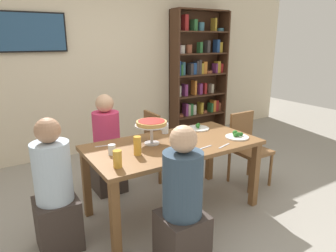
# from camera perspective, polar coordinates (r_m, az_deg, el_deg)

# --- Properties ---
(ground_plane) EXTENTS (12.00, 12.00, 0.00)m
(ground_plane) POSITION_cam_1_polar(r_m,az_deg,el_deg) (3.30, 0.95, -15.43)
(ground_plane) COLOR gray
(rear_partition) EXTENTS (8.00, 0.12, 2.80)m
(rear_partition) POSITION_cam_1_polar(r_m,az_deg,el_deg) (4.82, -13.58, 11.79)
(rear_partition) COLOR beige
(rear_partition) RESTS_ON ground_plane
(dining_table) EXTENTS (1.69, 0.86, 0.74)m
(dining_table) POSITION_cam_1_polar(r_m,az_deg,el_deg) (3.01, 1.01, -4.85)
(dining_table) COLOR brown
(dining_table) RESTS_ON ground_plane
(bookshelf) EXTENTS (1.10, 0.30, 2.21)m
(bookshelf) POSITION_cam_1_polar(r_m,az_deg,el_deg) (5.54, 5.67, 9.79)
(bookshelf) COLOR #422819
(bookshelf) RESTS_ON ground_plane
(television) EXTENTS (0.91, 0.05, 0.51)m
(television) POSITION_cam_1_polar(r_m,az_deg,el_deg) (4.52, -24.56, 15.83)
(television) COLOR black
(diner_far_left) EXTENTS (0.34, 0.34, 1.15)m
(diner_far_left) POSITION_cam_1_polar(r_m,az_deg,el_deg) (3.54, -11.37, -4.66)
(diner_far_left) COLOR #382D28
(diner_far_left) RESTS_ON ground_plane
(diner_head_west) EXTENTS (0.34, 0.34, 1.15)m
(diner_head_west) POSITION_cam_1_polar(r_m,az_deg,el_deg) (2.71, -20.55, -12.16)
(diner_head_west) COLOR #382D28
(diner_head_west) RESTS_ON ground_plane
(diner_near_left) EXTENTS (0.34, 0.34, 1.15)m
(diner_near_left) POSITION_cam_1_polar(r_m,az_deg,el_deg) (2.36, 2.72, -15.43)
(diner_near_left) COLOR #382D28
(diner_near_left) RESTS_ON ground_plane
(chair_far_right) EXTENTS (0.40, 0.40, 0.87)m
(chair_far_right) POSITION_cam_1_polar(r_m,az_deg,el_deg) (3.81, -1.56, -2.89)
(chair_far_right) COLOR brown
(chair_far_right) RESTS_ON ground_plane
(chair_head_east) EXTENTS (0.40, 0.40, 0.87)m
(chair_head_east) POSITION_cam_1_polar(r_m,az_deg,el_deg) (3.81, 14.67, -3.45)
(chair_head_east) COLOR brown
(chair_head_east) RESTS_ON ground_plane
(deep_dish_pizza_stand) EXTENTS (0.32, 0.32, 0.23)m
(deep_dish_pizza_stand) POSITION_cam_1_polar(r_m,az_deg,el_deg) (2.90, -3.13, 0.23)
(deep_dish_pizza_stand) COLOR silver
(deep_dish_pizza_stand) RESTS_ON dining_table
(salad_plate_near_diner) EXTENTS (0.24, 0.24, 0.07)m
(salad_plate_near_diner) POSITION_cam_1_polar(r_m,az_deg,el_deg) (3.22, 12.90, -1.84)
(salad_plate_near_diner) COLOR white
(salad_plate_near_diner) RESTS_ON dining_table
(salad_plate_far_diner) EXTENTS (0.25, 0.25, 0.06)m
(salad_plate_far_diner) POSITION_cam_1_polar(r_m,az_deg,el_deg) (3.46, 5.69, -0.33)
(salad_plate_far_diner) COLOR white
(salad_plate_far_diner) RESTS_ON dining_table
(beer_glass_amber_tall) EXTENTS (0.07, 0.07, 0.17)m
(beer_glass_amber_tall) POSITION_cam_1_polar(r_m,az_deg,el_deg) (2.67, -5.80, -3.73)
(beer_glass_amber_tall) COLOR gold
(beer_glass_amber_tall) RESTS_ON dining_table
(beer_glass_amber_short) EXTENTS (0.07, 0.07, 0.14)m
(beer_glass_amber_short) POSITION_cam_1_polar(r_m,az_deg,el_deg) (2.44, -9.53, -6.16)
(beer_glass_amber_short) COLOR gold
(beer_glass_amber_short) RESTS_ON dining_table
(water_glass_clear_near) EXTENTS (0.07, 0.07, 0.12)m
(water_glass_clear_near) POSITION_cam_1_polar(r_m,az_deg,el_deg) (3.27, -0.54, -0.38)
(water_glass_clear_near) COLOR white
(water_glass_clear_near) RESTS_ON dining_table
(water_glass_clear_far) EXTENTS (0.07, 0.07, 0.09)m
(water_glass_clear_far) POSITION_cam_1_polar(r_m,az_deg,el_deg) (2.72, -10.54, -4.39)
(water_glass_clear_far) COLOR white
(water_glass_clear_far) RESTS_ON dining_table
(cutlery_fork_near) EXTENTS (0.18, 0.07, 0.00)m
(cutlery_fork_near) POSITION_cam_1_polar(r_m,az_deg,el_deg) (2.95, 10.56, -3.70)
(cutlery_fork_near) COLOR silver
(cutlery_fork_near) RESTS_ON dining_table
(cutlery_knife_near) EXTENTS (0.18, 0.04, 0.00)m
(cutlery_knife_near) POSITION_cam_1_polar(r_m,az_deg,el_deg) (2.87, 6.97, -4.05)
(cutlery_knife_near) COLOR silver
(cutlery_knife_near) RESTS_ON dining_table
(cutlery_fork_far) EXTENTS (0.18, 0.05, 0.00)m
(cutlery_fork_far) POSITION_cam_1_polar(r_m,az_deg,el_deg) (2.96, -11.94, -3.67)
(cutlery_fork_far) COLOR silver
(cutlery_fork_far) RESTS_ON dining_table
(cutlery_knife_far) EXTENTS (0.18, 0.03, 0.00)m
(cutlery_knife_far) POSITION_cam_1_polar(r_m,az_deg,el_deg) (2.76, 3.91, -4.85)
(cutlery_knife_far) COLOR silver
(cutlery_knife_far) RESTS_ON dining_table
(cutlery_spare_fork) EXTENTS (0.18, 0.04, 0.00)m
(cutlery_spare_fork) POSITION_cam_1_polar(r_m,az_deg,el_deg) (3.32, 2.43, -1.15)
(cutlery_spare_fork) COLOR silver
(cutlery_spare_fork) RESTS_ON dining_table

